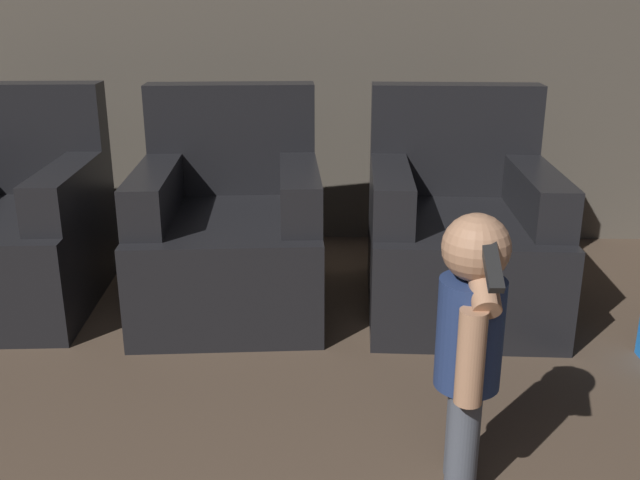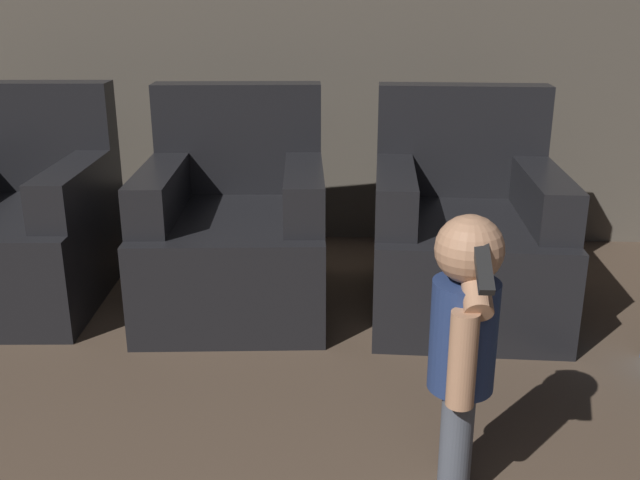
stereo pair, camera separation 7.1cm
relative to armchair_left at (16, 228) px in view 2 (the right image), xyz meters
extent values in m
cube|color=black|center=(0.00, -0.06, -0.11)|extent=(0.82, 0.96, 0.42)
cube|color=black|center=(-0.02, 0.32, 0.36)|extent=(0.78, 0.21, 0.51)
cube|color=black|center=(0.31, -0.04, 0.20)|extent=(0.21, 0.76, 0.20)
cube|color=black|center=(1.00, -0.06, -0.11)|extent=(0.84, 0.97, 0.42)
cube|color=black|center=(0.97, 0.32, 0.36)|extent=(0.78, 0.22, 0.51)
cube|color=black|center=(0.69, -0.08, 0.20)|extent=(0.22, 0.76, 0.20)
cube|color=black|center=(1.30, -0.03, 0.20)|extent=(0.22, 0.76, 0.20)
cube|color=black|center=(1.99, -0.06, -0.11)|extent=(0.79, 0.93, 0.42)
cube|color=black|center=(2.00, 0.32, 0.36)|extent=(0.77, 0.18, 0.51)
cube|color=black|center=(1.68, -0.05, 0.20)|extent=(0.18, 0.75, 0.20)
cube|color=black|center=(2.29, -0.07, 0.20)|extent=(0.18, 0.75, 0.20)
cylinder|color=#474C56|center=(1.81, -1.23, -0.16)|extent=(0.09, 0.09, 0.32)
cylinder|color=#474C56|center=(1.80, -1.32, -0.16)|extent=(0.09, 0.09, 0.32)
cylinder|color=navy|center=(1.81, -1.27, 0.15)|extent=(0.17, 0.17, 0.30)
sphere|color=#A37556|center=(1.81, -1.27, 0.39)|extent=(0.17, 0.17, 0.17)
cylinder|color=#A37556|center=(1.79, -1.38, 0.14)|extent=(0.07, 0.07, 0.25)
cylinder|color=#A37556|center=(1.82, -1.28, 0.33)|extent=(0.07, 0.26, 0.19)
cube|color=black|center=(1.82, -1.39, 0.39)|extent=(0.04, 0.16, 0.10)
camera|label=1|loc=(1.45, -2.96, 0.98)|focal=40.00mm
camera|label=2|loc=(1.52, -2.96, 0.98)|focal=40.00mm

